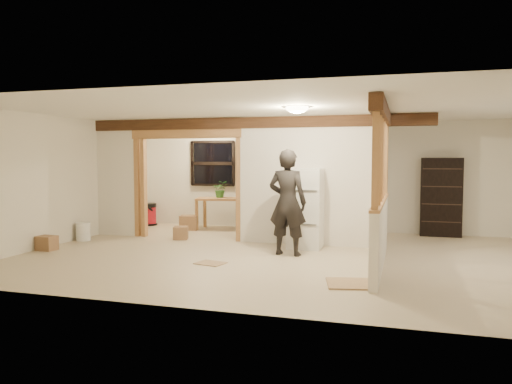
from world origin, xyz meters
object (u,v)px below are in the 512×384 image
(work_table, at_px, (222,214))
(bookshelf, at_px, (441,197))
(shop_vac, at_px, (149,214))
(refrigerator, at_px, (306,208))
(woman, at_px, (287,202))

(work_table, distance_m, bookshelf, 4.91)
(shop_vac, distance_m, bookshelf, 6.91)
(shop_vac, xyz_separation_m, bookshelf, (6.88, 0.26, 0.57))
(refrigerator, relative_size, bookshelf, 0.88)
(bookshelf, bearing_deg, work_table, -175.38)
(woman, distance_m, work_table, 3.41)
(woman, bearing_deg, refrigerator, -97.15)
(refrigerator, height_order, woman, woman)
(woman, xyz_separation_m, shop_vac, (-4.19, 2.71, -0.64))
(woman, relative_size, work_table, 1.55)
(bookshelf, bearing_deg, refrigerator, -138.96)
(woman, bearing_deg, shop_vac, -27.55)
(work_table, height_order, shop_vac, work_table)
(refrigerator, xyz_separation_m, woman, (-0.17, -0.77, 0.17))
(refrigerator, height_order, bookshelf, bookshelf)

